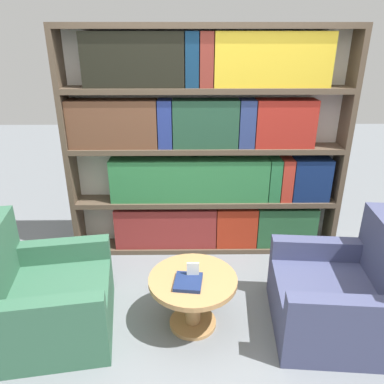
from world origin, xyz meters
The scene contains 7 objects.
ground_plane centered at (0.00, 0.00, 0.00)m, with size 14.00×14.00×0.00m, color slate.
bookshelf centered at (0.01, 1.37, 1.09)m, with size 2.63×0.30×2.17m.
armchair_left centered at (-1.23, 0.18, 0.29)m, with size 0.96×0.97×0.87m.
armchair_right centered at (0.95, 0.18, 0.29)m, with size 0.91×0.92×0.87m.
coffee_table centered at (-0.14, 0.23, 0.31)m, with size 0.66×0.66×0.43m.
table_sign centered at (-0.14, 0.23, 0.49)m, with size 0.09×0.06×0.13m.
stray_book centered at (-0.18, 0.16, 0.45)m, with size 0.22×0.24×0.03m.
Camera 1 is at (-0.18, -2.05, 2.11)m, focal length 35.00 mm.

